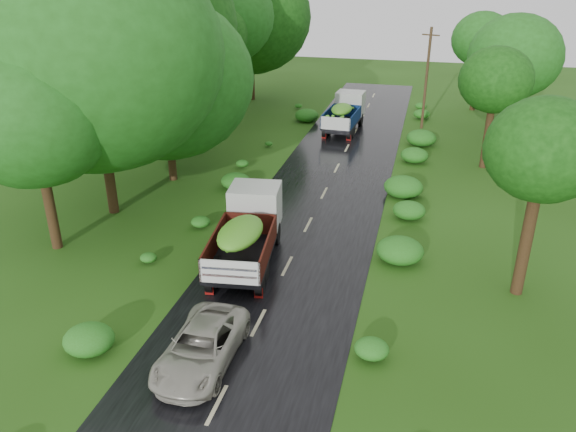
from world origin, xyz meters
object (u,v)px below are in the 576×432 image
(truck_near, at_px, (247,229))
(utility_pole, at_px, (426,78))
(truck_far, at_px, (345,111))
(car, at_px, (201,347))

(truck_near, distance_m, utility_pole, 22.98)
(truck_near, distance_m, truck_far, 20.16)
(truck_near, height_order, car, truck_near)
(car, xyz_separation_m, utility_pole, (5.64, 28.50, 3.04))
(car, distance_m, utility_pole, 29.21)
(truck_near, bearing_deg, truck_far, 80.60)
(truck_far, relative_size, utility_pole, 0.83)
(truck_near, bearing_deg, car, -91.64)
(truck_far, height_order, utility_pole, utility_pole)
(truck_far, xyz_separation_m, utility_pole, (5.41, 1.86, 2.28))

